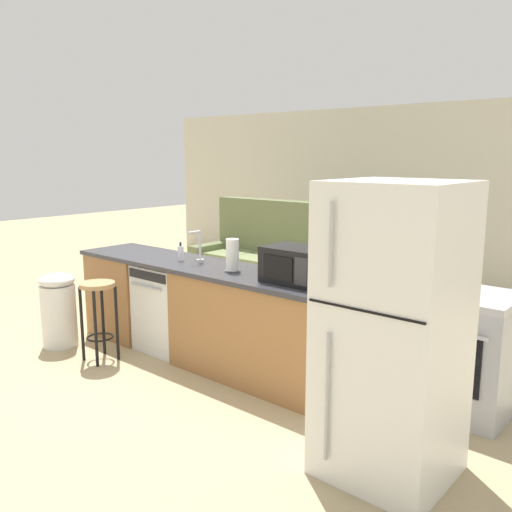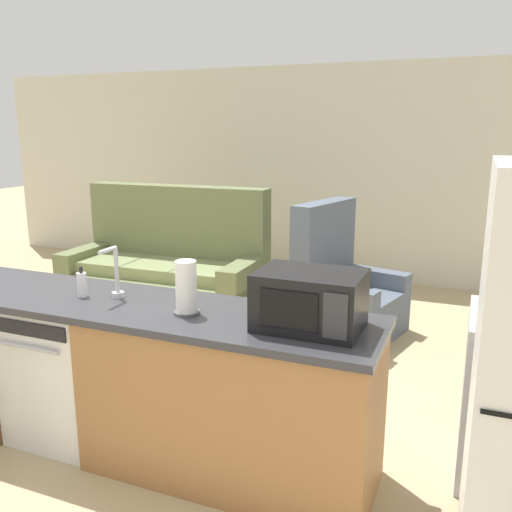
% 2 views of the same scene
% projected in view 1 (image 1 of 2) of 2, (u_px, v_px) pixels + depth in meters
% --- Properties ---
extents(ground_plane, '(24.00, 24.00, 0.00)m').
position_uv_depth(ground_plane, '(191.00, 354.00, 5.20)').
color(ground_plane, tan).
extents(wall_back, '(10.00, 0.06, 2.60)m').
position_uv_depth(wall_back, '(417.00, 195.00, 7.89)').
color(wall_back, beige).
rests_on(wall_back, ground_plane).
extents(kitchen_counter, '(2.94, 0.66, 0.90)m').
position_uv_depth(kitchen_counter, '(208.00, 316.00, 4.97)').
color(kitchen_counter, '#9E6B3D').
rests_on(kitchen_counter, ground_plane).
extents(dishwasher, '(0.58, 0.61, 0.84)m').
position_uv_depth(dishwasher, '(173.00, 307.00, 5.29)').
color(dishwasher, white).
rests_on(dishwasher, ground_plane).
extents(stove_range, '(0.76, 0.68, 0.90)m').
position_uv_depth(stove_range, '(459.00, 351.00, 4.02)').
color(stove_range, '#A8AAB2').
rests_on(stove_range, ground_plane).
extents(refrigerator, '(0.72, 0.73, 1.74)m').
position_uv_depth(refrigerator, '(393.00, 333.00, 3.12)').
color(refrigerator, white).
rests_on(refrigerator, ground_plane).
extents(microwave, '(0.50, 0.37, 0.28)m').
position_uv_depth(microwave, '(297.00, 265.00, 4.20)').
color(microwave, black).
rests_on(microwave, kitchen_counter).
extents(sink_faucet, '(0.07, 0.18, 0.30)m').
position_uv_depth(sink_faucet, '(199.00, 249.00, 4.98)').
color(sink_faucet, silver).
rests_on(sink_faucet, kitchen_counter).
extents(paper_towel_roll, '(0.14, 0.14, 0.28)m').
position_uv_depth(paper_towel_roll, '(232.00, 256.00, 4.59)').
color(paper_towel_roll, '#4C4C51').
rests_on(paper_towel_roll, kitchen_counter).
extents(soap_bottle, '(0.06, 0.06, 0.18)m').
position_uv_depth(soap_bottle, '(181.00, 253.00, 5.08)').
color(soap_bottle, silver).
rests_on(soap_bottle, kitchen_counter).
extents(kettle, '(0.21, 0.17, 0.19)m').
position_uv_depth(kettle, '(449.00, 274.00, 4.12)').
color(kettle, red).
rests_on(kettle, stove_range).
extents(bar_stool, '(0.32, 0.32, 0.74)m').
position_uv_depth(bar_stool, '(98.00, 304.00, 4.95)').
color(bar_stool, tan).
rests_on(bar_stool, ground_plane).
extents(trash_bin, '(0.35, 0.35, 0.74)m').
position_uv_depth(trash_bin, '(58.00, 309.00, 5.36)').
color(trash_bin, white).
rests_on(trash_bin, ground_plane).
extents(couch, '(2.01, 0.93, 1.27)m').
position_uv_depth(couch, '(268.00, 265.00, 7.42)').
color(couch, '#667047').
rests_on(couch, ground_plane).
extents(armchair, '(0.99, 1.02, 1.20)m').
position_uv_depth(armchair, '(389.00, 289.00, 6.29)').
color(armchair, '#515B6B').
rests_on(armchair, ground_plane).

